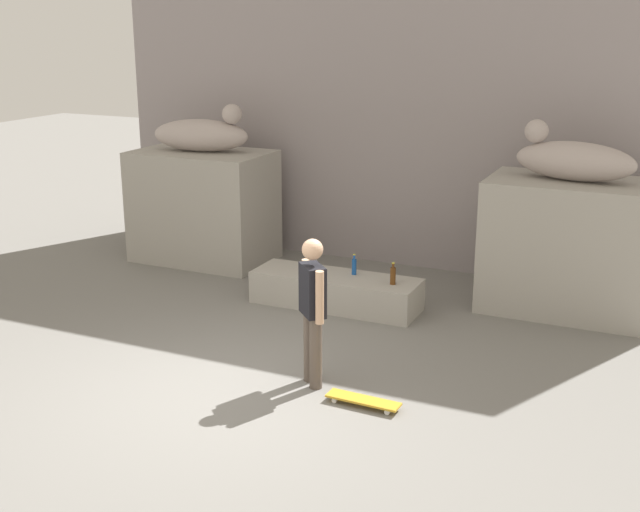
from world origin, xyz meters
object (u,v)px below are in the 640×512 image
(bottle_blue, at_px, (354,266))
(bottle_clear, at_px, (314,265))
(statue_reclining_left, at_px, (203,134))
(statue_reclining_right, at_px, (572,159))
(bottle_brown, at_px, (393,275))
(skateboard, at_px, (363,400))
(skater, at_px, (313,306))

(bottle_blue, relative_size, bottle_clear, 1.14)
(statue_reclining_left, distance_m, statue_reclining_right, 5.77)
(statue_reclining_left, relative_size, bottle_clear, 6.49)
(statue_reclining_right, xyz_separation_m, bottle_clear, (-3.23, -1.18, -1.55))
(bottle_clear, relative_size, bottle_brown, 0.84)
(bottle_clear, bearing_deg, statue_reclining_right, 20.11)
(statue_reclining_left, height_order, bottle_brown, statue_reclining_left)
(statue_reclining_right, xyz_separation_m, skateboard, (-1.39, -3.91, -2.04))
(statue_reclining_right, xyz_separation_m, bottle_blue, (-2.67, -1.07, -1.53))
(bottle_blue, distance_m, bottle_clear, 0.58)
(skater, bearing_deg, statue_reclining_right, -74.37)
(statue_reclining_right, xyz_separation_m, bottle_brown, (-2.03, -1.25, -1.52))
(statue_reclining_right, bearing_deg, skater, 69.18)
(bottle_blue, height_order, bottle_brown, bottle_brown)
(bottle_clear, bearing_deg, statue_reclining_left, 154.92)
(statue_reclining_right, bearing_deg, bottle_clear, 29.23)
(statue_reclining_right, bearing_deg, statue_reclining_left, 9.12)
(skateboard, height_order, bottle_clear, bottle_clear)
(skater, relative_size, skateboard, 2.07)
(bottle_clear, xyz_separation_m, bottle_brown, (1.20, -0.07, 0.02))
(statue_reclining_left, height_order, bottle_clear, statue_reclining_left)
(statue_reclining_left, xyz_separation_m, skater, (3.67, -3.64, -1.18))
(bottle_brown, bearing_deg, statue_reclining_left, 161.43)
(statue_reclining_left, height_order, bottle_blue, statue_reclining_left)
(skater, bearing_deg, bottle_clear, -19.65)
(skateboard, xyz_separation_m, bottle_brown, (-0.64, 2.65, 0.52))
(bottle_brown, bearing_deg, bottle_clear, 176.65)
(skater, bearing_deg, skateboard, -154.79)
(skateboard, relative_size, bottle_blue, 2.74)
(bottle_blue, bearing_deg, bottle_clear, -168.32)
(statue_reclining_left, distance_m, skater, 5.30)
(bottle_blue, bearing_deg, skater, -77.49)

